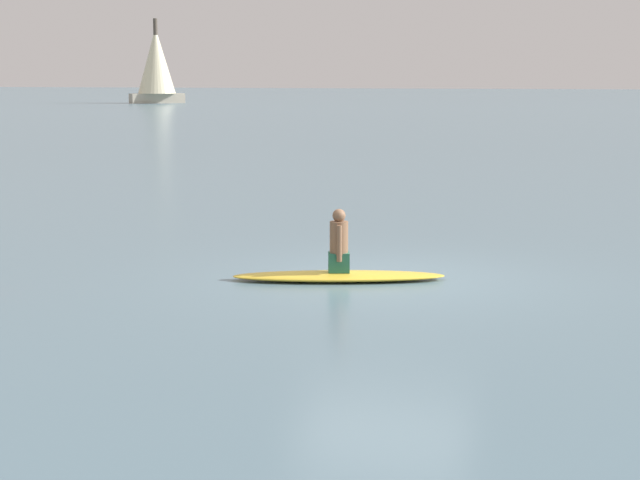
# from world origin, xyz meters

# --- Properties ---
(ground_plane) EXTENTS (400.00, 400.00, 0.00)m
(ground_plane) POSITION_xyz_m (0.00, 0.00, 0.00)
(ground_plane) COLOR slate
(surfboard) EXTENTS (3.09, 1.53, 0.12)m
(surfboard) POSITION_xyz_m (-0.61, -0.26, 0.06)
(surfboard) COLOR gold
(surfboard) RESTS_ON ground
(person_paddler) EXTENTS (0.36, 0.40, 0.90)m
(person_paddler) POSITION_xyz_m (-0.61, -0.26, 0.53)
(person_paddler) COLOR #26664C
(person_paddler) RESTS_ON surfboard
(sailboat_near_left) EXTENTS (5.35, 5.35, 8.44)m
(sailboat_near_left) POSITION_xyz_m (-42.44, 83.57, 3.96)
(sailboat_near_left) COLOR #B2A893
(sailboat_near_left) RESTS_ON ground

